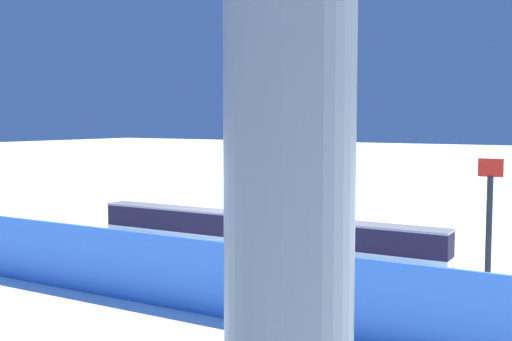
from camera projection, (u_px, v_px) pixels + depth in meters
The scene contains 5 objects.
ground_plane at pixel (258, 251), 13.03m from camera, with size 120.00×120.00×0.00m, color white.
grind_box at pixel (258, 235), 13.00m from camera, with size 7.82×0.75×0.77m.
snowboarder at pixel (302, 178), 12.40m from camera, with size 1.44×0.42×1.46m.
safety_fence at pixel (118, 264), 9.57m from camera, with size 12.60×0.06×1.05m, color #3A77DF.
trail_marker at pixel (489, 217), 10.45m from camera, with size 0.40×0.10×2.07m.
Camera 1 is at (-6.73, 10.95, 2.70)m, focal length 44.49 mm.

